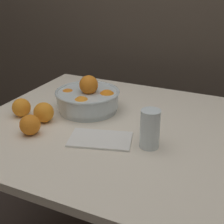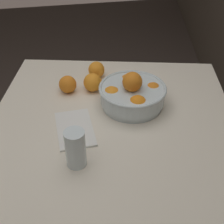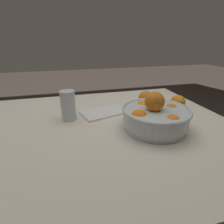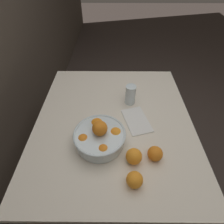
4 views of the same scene
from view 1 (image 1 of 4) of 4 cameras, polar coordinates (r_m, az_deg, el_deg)
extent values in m
cube|color=beige|center=(1.23, 1.31, -3.00)|extent=(1.11, 0.96, 0.03)
cylinder|color=#936B47|center=(1.94, -7.33, -4.57)|extent=(0.05, 0.05, 0.70)
cylinder|color=silver|center=(1.35, -4.41, 0.76)|extent=(0.25, 0.25, 0.02)
cylinder|color=silver|center=(1.33, -4.47, 2.42)|extent=(0.26, 0.26, 0.06)
torus|color=silver|center=(1.32, -4.51, 3.69)|extent=(0.27, 0.27, 0.01)
sphere|color=orange|center=(1.31, -0.94, 2.45)|extent=(0.08, 0.08, 0.08)
sphere|color=orange|center=(1.41, -3.69, 3.89)|extent=(0.07, 0.07, 0.07)
sphere|color=orange|center=(1.36, -8.06, 2.80)|extent=(0.07, 0.07, 0.07)
sphere|color=orange|center=(1.26, -5.59, 1.23)|extent=(0.07, 0.07, 0.07)
sphere|color=orange|center=(1.31, -4.29, 4.99)|extent=(0.08, 0.08, 0.08)
cylinder|color=#F4A314|center=(1.06, 6.91, -3.96)|extent=(0.06, 0.06, 0.10)
cylinder|color=silver|center=(1.05, 6.96, -3.09)|extent=(0.07, 0.07, 0.14)
sphere|color=orange|center=(1.34, -16.24, 0.81)|extent=(0.08, 0.08, 0.08)
sphere|color=orange|center=(1.26, -12.38, -0.07)|extent=(0.08, 0.08, 0.08)
sphere|color=orange|center=(1.18, -14.76, -2.28)|extent=(0.08, 0.08, 0.08)
cube|color=white|center=(1.11, -2.13, -5.01)|extent=(0.25, 0.19, 0.01)
camera|label=2|loc=(1.16, 53.98, 26.21)|focal=50.00mm
camera|label=3|loc=(1.69, 15.92, 16.64)|focal=28.00mm
camera|label=4|loc=(1.56, -28.48, 30.99)|focal=28.00mm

